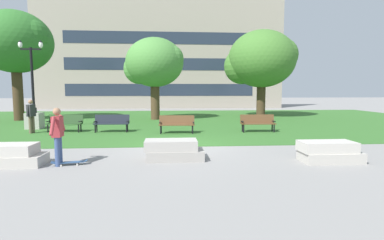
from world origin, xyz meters
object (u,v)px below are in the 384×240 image
(concrete_block_right, at_px, (329,152))
(person_skateboarder, at_px, (58,133))
(skateboard, at_px, (70,162))
(park_bench_near_left, at_px, (112,122))
(concrete_block_center, at_px, (9,155))
(lamp_post_center, at_px, (34,111))
(park_bench_far_left, at_px, (258,122))
(park_bench_near_right, at_px, (65,122))
(concrete_block_left, at_px, (173,150))
(park_bench_far_right, at_px, (177,123))
(person_bystander_near_lawn, at_px, (31,114))

(concrete_block_right, distance_m, person_skateboarder, 8.23)
(skateboard, height_order, park_bench_near_left, park_bench_near_left)
(concrete_block_center, xyz_separation_m, skateboard, (1.74, -0.08, -0.22))
(person_skateboarder, bearing_deg, lamp_post_center, 117.05)
(concrete_block_right, height_order, park_bench_far_left, park_bench_far_left)
(park_bench_near_left, relative_size, park_bench_near_right, 0.98)
(concrete_block_center, bearing_deg, concrete_block_left, 4.67)
(concrete_block_left, bearing_deg, park_bench_near_left, 115.94)
(concrete_block_left, bearing_deg, concrete_block_right, -7.60)
(concrete_block_center, bearing_deg, park_bench_far_right, 50.24)
(person_skateboarder, distance_m, lamp_post_center, 9.64)
(park_bench_near_right, xyz_separation_m, park_bench_far_left, (10.12, -0.78, 0.00))
(person_skateboarder, height_order, lamp_post_center, lamp_post_center)
(skateboard, bearing_deg, park_bench_near_right, 109.37)
(person_skateboarder, bearing_deg, person_bystander_near_lawn, 118.92)
(concrete_block_center, distance_m, park_bench_near_left, 7.06)
(concrete_block_right, xyz_separation_m, park_bench_near_left, (-7.96, 7.10, 0.23))
(concrete_block_center, height_order, concrete_block_right, same)
(park_bench_near_right, bearing_deg, concrete_block_left, -50.02)
(lamp_post_center, bearing_deg, concrete_block_center, -70.92)
(park_bench_near_right, xyz_separation_m, person_bystander_near_lawn, (-1.53, -0.39, 0.44))
(park_bench_far_left, bearing_deg, concrete_block_left, -127.42)
(park_bench_near_right, distance_m, person_bystander_near_lawn, 1.64)
(concrete_block_left, relative_size, lamp_post_center, 0.38)
(concrete_block_right, xyz_separation_m, skateboard, (-7.90, 0.17, -0.22))
(concrete_block_center, xyz_separation_m, park_bench_near_left, (1.69, 6.85, 0.23))
(concrete_block_right, bearing_deg, park_bench_near_left, 138.26)
(park_bench_near_left, bearing_deg, person_bystander_near_lawn, -177.55)
(park_bench_near_left, height_order, park_bench_near_right, same)
(concrete_block_left, distance_m, concrete_block_right, 4.86)
(person_skateboarder, height_order, skateboard, person_skateboarder)
(skateboard, bearing_deg, park_bench_near_left, 90.46)
(concrete_block_center, distance_m, person_skateboarder, 1.59)
(concrete_block_left, height_order, park_bench_far_left, park_bench_far_left)
(concrete_block_right, relative_size, skateboard, 1.78)
(concrete_block_center, xyz_separation_m, person_bystander_near_lawn, (-2.30, 6.68, 0.68))
(lamp_post_center, height_order, person_bystander_near_lawn, lamp_post_center)
(concrete_block_center, relative_size, person_bystander_near_lawn, 1.12)
(park_bench_near_right, height_order, person_bystander_near_lawn, person_bystander_near_lawn)
(concrete_block_center, distance_m, concrete_block_left, 4.85)
(park_bench_near_left, xyz_separation_m, lamp_post_center, (-4.62, 1.63, 0.49))
(concrete_block_center, distance_m, park_bench_far_left, 11.27)
(concrete_block_center, relative_size, lamp_post_center, 0.39)
(person_skateboarder, relative_size, skateboard, 1.65)
(park_bench_near_left, distance_m, person_bystander_near_lawn, 4.02)
(park_bench_near_left, height_order, park_bench_far_right, same)
(concrete_block_left, bearing_deg, lamp_post_center, 133.83)
(park_bench_far_left, bearing_deg, concrete_block_right, -87.39)
(concrete_block_left, relative_size, park_bench_near_right, 1.02)
(concrete_block_left, xyz_separation_m, concrete_block_right, (4.82, -0.64, 0.00))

